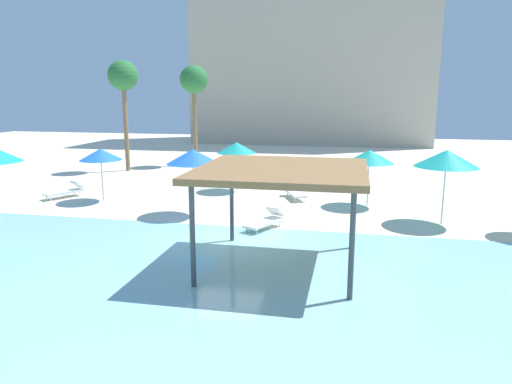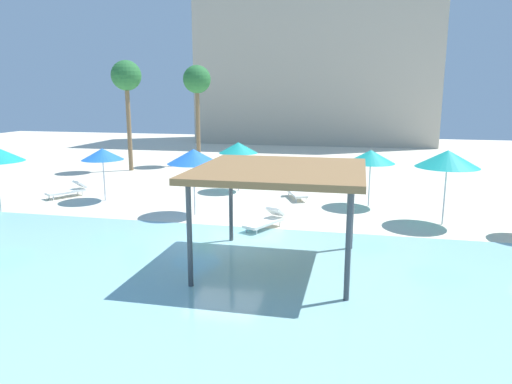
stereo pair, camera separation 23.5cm
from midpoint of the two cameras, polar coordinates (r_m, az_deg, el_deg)
ground_plane at (r=16.63m, az=-4.17°, el=-5.68°), size 80.00×80.00×0.00m
lagoon_water at (r=11.99m, az=-11.16°, el=-12.93°), size 44.00×13.50×0.04m
shade_pavilion at (r=13.38m, az=2.66°, el=2.29°), size 4.71×4.71×2.95m
beach_umbrella_teal_2 at (r=19.33m, az=21.64°, el=3.78°), size 2.37×2.37×2.89m
beach_umbrella_teal_3 at (r=24.34m, az=-2.64°, el=5.35°), size 2.01×2.01×2.53m
beach_umbrella_teal_4 at (r=21.55m, az=13.19°, el=4.19°), size 2.13×2.13×2.54m
beach_umbrella_blue_6 at (r=23.15m, az=-18.49°, el=4.31°), size 1.94×1.94×2.48m
beach_umbrella_blue_7 at (r=19.52m, az=-7.96°, el=4.25°), size 2.16×2.16×2.76m
lounge_chair_0 at (r=24.87m, az=-22.10°, el=0.15°), size 1.51×1.93×0.74m
lounge_chair_1 at (r=22.94m, az=4.43°, el=0.08°), size 1.27×1.98×0.74m
lounge_chair_2 at (r=17.74m, az=0.89°, el=-3.41°), size 1.37×1.97×0.74m
palm_tree_0 at (r=31.88m, az=-15.92°, el=13.00°), size 1.90×1.90×7.03m
palm_tree_1 at (r=33.42m, az=-7.70°, el=12.99°), size 1.90×1.90×6.86m
hotel_block_0 at (r=50.18m, az=6.72°, el=17.82°), size 23.27×8.71×20.56m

